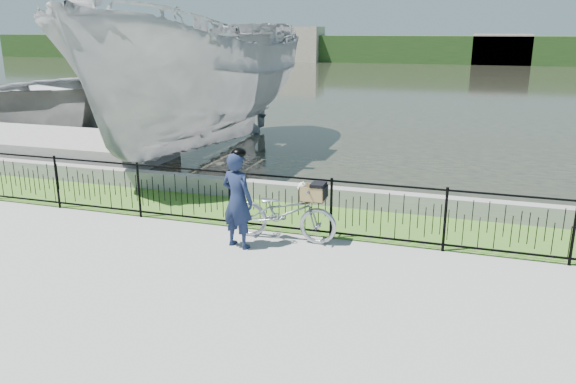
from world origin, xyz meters
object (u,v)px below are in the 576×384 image
(boat_near, at_px, (201,80))
(dock, at_px, (9,144))
(bicycle_rig, at_px, (284,212))
(boat_far, at_px, (101,88))
(cyclist, at_px, (237,199))

(boat_near, bearing_deg, dock, -163.99)
(dock, xyz_separation_m, bicycle_rig, (10.20, -4.22, 0.18))
(dock, bearing_deg, boat_far, 104.97)
(dock, height_order, cyclist, cyclist)
(boat_near, height_order, boat_far, boat_near)
(boat_near, relative_size, boat_far, 0.79)
(cyclist, relative_size, boat_near, 0.16)
(bicycle_rig, xyz_separation_m, boat_far, (-12.22, 11.74, 0.73))
(dock, distance_m, boat_near, 6.27)
(bicycle_rig, distance_m, boat_far, 16.96)
(cyclist, bearing_deg, dock, 153.37)
(dock, xyz_separation_m, boat_near, (5.73, 1.65, 1.92))
(boat_near, distance_m, boat_far, 9.78)
(bicycle_rig, relative_size, boat_far, 0.14)
(bicycle_rig, bearing_deg, cyclist, -139.59)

